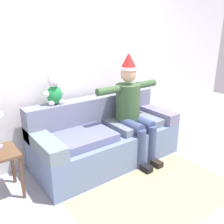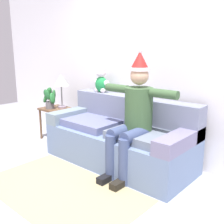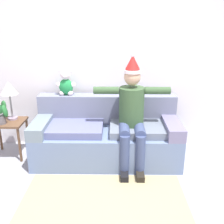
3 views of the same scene
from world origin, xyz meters
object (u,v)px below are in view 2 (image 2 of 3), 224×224
Objects in this scene: table_lamp at (61,82)px; potted_plant at (50,98)px; side_table at (56,114)px; teddy_bear at (101,81)px; person_seated at (134,113)px; couch at (120,138)px; candle_tall at (50,99)px.

potted_plant is (-0.09, -0.18, -0.27)m from table_lamp.
teddy_bear is at bearing 15.37° from side_table.
teddy_bear is at bearing 155.80° from person_seated.
couch reaches higher than candle_tall.
couch is 1.44m from side_table.
teddy_bear reaches higher than candle_tall.
potted_plant is at bearing -117.70° from table_lamp.
person_seated reaches higher than candle_tall.
table_lamp is (-1.72, 0.28, 0.21)m from person_seated.
table_lamp reaches higher than side_table.
side_table is 2.39× the size of candle_tall.
person_seated is at bearing -5.11° from candle_tall.
couch is at bearing 154.04° from person_seated.
table_lamp is at bearing 28.11° from candle_tall.
teddy_bear is 1.67× the size of candle_tall.
candle_tall is (-0.20, -0.10, -0.29)m from table_lamp.
teddy_bear reaches higher than couch.
person_seated is 1.82m from potted_plant.
table_lamp is at bearing 175.46° from couch.
teddy_bear is 0.70× the size of side_table.
couch is 1.52m from potted_plant.
couch is 5.52× the size of potted_plant.
side_table is (-1.78, 0.19, -0.33)m from person_seated.
potted_plant reaches higher than side_table.
couch is 1.33× the size of person_seated.
potted_plant reaches higher than candle_tall.
side_table is at bearing 173.86° from person_seated.
couch reaches higher than side_table.
person_seated is (0.34, -0.17, 0.43)m from couch.
couch is at bearing 2.72° from potted_plant.
couch is 1.62m from candle_tall.
person_seated is at bearing -24.20° from teddy_bear.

